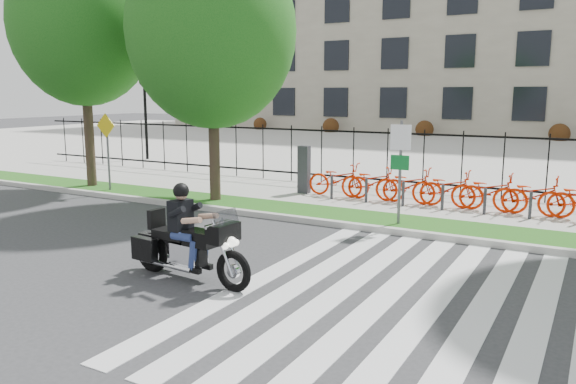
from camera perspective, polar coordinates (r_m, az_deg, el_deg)
The scene contains 15 objects.
ground at distance 11.58m, azimuth -11.59°, elevation -6.67°, with size 120.00×120.00×0.00m, color #323234.
curb at distance 14.79m, azimuth -1.14°, elevation -2.51°, with size 60.00×0.20×0.15m, color #B0AFA6.
grass_verge at distance 15.51m, azimuth 0.46°, elevation -1.91°, with size 60.00×1.50×0.15m, color #1D4E13.
sidewalk at distance 17.70m, azimuth 4.38°, elevation -0.44°, with size 60.00×3.50×0.15m, color #AFADA4.
plaza at distance 34.28m, azimuth 16.97°, elevation 4.20°, with size 80.00×34.00×0.10m, color #AFADA4.
crosswalk_stripes at distance 9.30m, azimuth 11.96°, elevation -10.87°, with size 5.70×8.00×0.01m, color silver, non-canonical shape.
iron_fence at distance 19.12m, azimuth 6.66°, elevation 3.56°, with size 30.00×0.06×2.00m, color black, non-canonical shape.
office_building at distance 54.16m, azimuth 22.37°, elevation 16.42°, with size 60.00×21.90×20.15m.
lamp_post_left at distance 28.06m, azimuth -14.36°, elevation 9.58°, with size 1.06×0.70×4.25m.
street_tree_0 at distance 20.33m, azimuth -20.16°, elevation 15.70°, with size 4.65×4.65×8.03m.
street_tree_1 at distance 16.70m, azimuth -7.77°, elevation 15.91°, with size 4.83×4.83×7.65m.
bike_share_station at distance 15.96m, azimuth 19.53°, elevation 0.04°, with size 11.17×0.89×1.50m.
sign_pole_regulatory at distance 13.66m, azimuth 11.33°, elevation 3.34°, with size 0.50×0.09×2.50m.
sign_pole_warning at distance 19.11m, azimuth -17.90°, elevation 4.93°, with size 0.78×0.09×2.49m.
motorcycle_rider at distance 10.06m, azimuth -10.04°, elevation -5.05°, with size 2.72×0.86×2.10m.
Camera 1 is at (7.35, -8.32, 3.29)m, focal length 35.00 mm.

